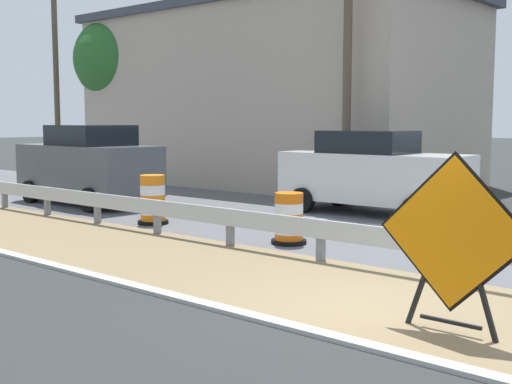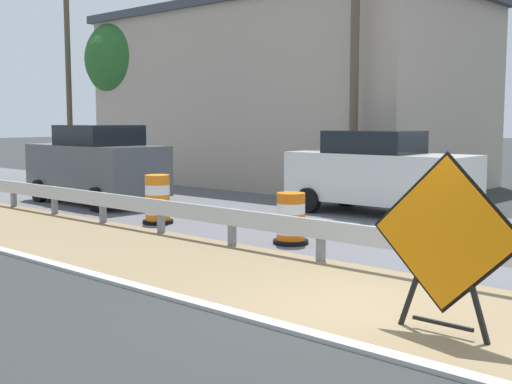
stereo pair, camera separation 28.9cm
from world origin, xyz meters
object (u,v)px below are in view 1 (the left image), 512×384
Objects in this scene: utility_pole_mid at (56,74)px; warning_sign_diamond at (452,238)px; car_distant_a at (373,173)px; car_trailing_far_lane at (88,165)px; traffic_barrel_nearest at (289,221)px; utility_pole_near at (348,29)px; traffic_barrel_close at (153,202)px.

warning_sign_diamond is at bearing -113.10° from utility_pole_mid.
car_distant_a reaches higher than warning_sign_diamond.
traffic_barrel_nearest is at bearing 174.02° from car_trailing_far_lane.
car_distant_a reaches higher than traffic_barrel_nearest.
car_trailing_far_lane is 7.91m from car_distant_a.
utility_pole_mid is at bearing 69.87° from traffic_barrel_nearest.
warning_sign_diamond is 11.69m from utility_pole_near.
traffic_barrel_close is 0.24× the size of car_trailing_far_lane.
car_distant_a is (4.55, 0.86, 0.61)m from traffic_barrel_nearest.
warning_sign_diamond reaches higher than traffic_barrel_nearest.
traffic_barrel_nearest is at bearing -123.08° from warning_sign_diamond.
car_trailing_far_lane is 11.86m from utility_pole_mid.
car_distant_a is at bearing -96.79° from utility_pole_mid.
warning_sign_diamond is at bearing -141.13° from utility_pole_near.
car_distant_a is (7.61, 5.49, -0.02)m from warning_sign_diamond.
traffic_barrel_nearest is 3.86m from traffic_barrel_close.
traffic_barrel_close is 5.55m from car_distant_a.
warning_sign_diamond is 9.38m from car_distant_a.
warning_sign_diamond is 1.82× the size of traffic_barrel_close.
warning_sign_diamond is at bearing -109.25° from traffic_barrel_close.
car_trailing_far_lane is (1.09, 7.98, 0.67)m from traffic_barrel_nearest.
car_distant_a is 0.51× the size of utility_pole_near.
car_distant_a is (4.64, -3.00, 0.54)m from traffic_barrel_close.
car_distant_a is 0.57× the size of utility_pole_mid.
traffic_barrel_close is at bearing 91.29° from traffic_barrel_nearest.
traffic_barrel_nearest is 8.08m from car_trailing_far_lane.
utility_pole_mid is at bearing -112.79° from warning_sign_diamond.
warning_sign_diamond is 2.07× the size of traffic_barrel_nearest.
car_trailing_far_lane is at bearing 74.00° from traffic_barrel_close.
utility_pole_near reaches higher than car_trailing_far_lane.
car_trailing_far_lane is at bearing 128.32° from utility_pole_near.
car_trailing_far_lane is 0.97× the size of car_distant_a.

